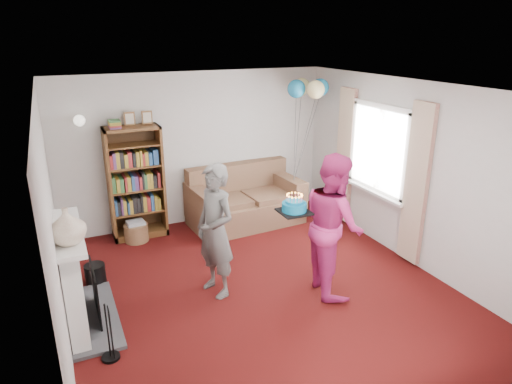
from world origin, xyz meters
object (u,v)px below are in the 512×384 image
person_striped (215,231)px  birthday_cake (294,207)px  bookcase (136,183)px  sofa (244,202)px  person_magenta (333,224)px

person_striped → birthday_cake: person_striped is taller
person_striped → bookcase: bearing=177.3°
sofa → person_striped: bearing=-125.8°
person_magenta → birthday_cake: bearing=93.5°
person_striped → person_magenta: bearing=52.2°
person_magenta → birthday_cake: size_ratio=5.08×
person_magenta → birthday_cake: person_magenta is taller
birthday_cake → sofa: bearing=81.4°
bookcase → birthday_cake: (1.37, -2.57, 0.29)m
sofa → person_striped: person_striped is taller
bookcase → sofa: size_ratio=1.07×
bookcase → person_striped: (0.55, -2.14, -0.04)m
bookcase → person_striped: bookcase is taller
bookcase → sofa: (1.73, -0.23, -0.51)m
sofa → person_magenta: person_magenta is taller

